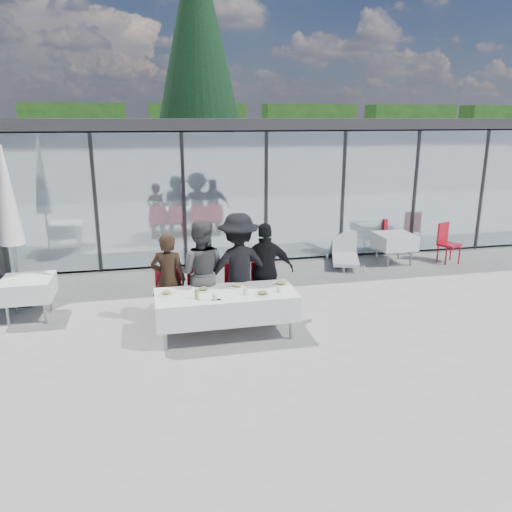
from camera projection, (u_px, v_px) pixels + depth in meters
The scene contains 27 objects.
ground at pixel (262, 333), 8.29m from camera, with size 90.00×90.00×0.00m, color #999691.
pavilion at pixel (265, 161), 15.82m from camera, with size 14.80×8.80×3.44m.
treeline at pixel (139, 137), 33.63m from camera, with size 62.50×2.00×4.40m.
dining_table at pixel (226, 305), 8.05m from camera, with size 2.26×0.96×0.75m.
diner_a at pixel (168, 280), 8.41m from camera, with size 0.59×0.59×1.63m, color #2F2015.
diner_chair_a at pixel (169, 294), 8.58m from camera, with size 0.44×0.44×0.97m.
diner_b at pixel (201, 273), 8.50m from camera, with size 0.88×0.88×1.82m, color #4C4C4C.
diner_chair_b at pixel (201, 291), 8.69m from camera, with size 0.44×0.44×0.97m.
diner_c at pixel (239, 268), 8.63m from camera, with size 1.23×1.23×1.91m, color black.
diner_chair_c at pixel (238, 289), 8.83m from camera, with size 0.44×0.44×0.97m.
diner_d at pixel (266, 271), 8.75m from camera, with size 1.01×1.01×1.72m, color black.
diner_chair_d at pixel (264, 287), 8.93m from camera, with size 0.44×0.44×0.97m.
plate_a at pixel (167, 293), 7.90m from camera, with size 0.27×0.27×0.07m.
plate_b at pixel (203, 289), 8.07m from camera, with size 0.27×0.27×0.07m.
plate_c at pixel (237, 286), 8.24m from camera, with size 0.27×0.27×0.07m.
plate_d at pixel (281, 284), 8.35m from camera, with size 0.27×0.27×0.07m.
plate_extra at pixel (262, 293), 7.88m from camera, with size 0.27×0.27×0.07m.
juice_bottle at pixel (197, 294), 7.68m from camera, with size 0.06×0.06×0.16m, color #77A846.
drinking_glasses at pixel (247, 293), 7.84m from camera, with size 1.12×0.20×0.10m.
folded_eyeglasses at pixel (216, 300), 7.66m from camera, with size 0.14×0.03×0.01m, color black.
spare_table_left at pixel (28, 289), 8.77m from camera, with size 0.86×0.86×0.74m.
spare_table_right at pixel (395, 241), 12.14m from camera, with size 0.86×0.86×0.74m.
spare_chair_a at pixel (446, 241), 12.26m from camera, with size 0.59×0.59×0.97m.
spare_chair_b at pixel (384, 234), 12.93m from camera, with size 0.60×0.60×0.97m.
market_umbrella at pixel (8, 205), 9.09m from camera, with size 0.50×0.50×3.00m.
lounger at pixel (345, 253), 12.18m from camera, with size 1.01×1.46×0.72m.
conifer_tree at pixel (198, 49), 19.03m from camera, with size 4.00×4.00×10.50m.
Camera 1 is at (-1.76, -7.45, 3.45)m, focal length 35.00 mm.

